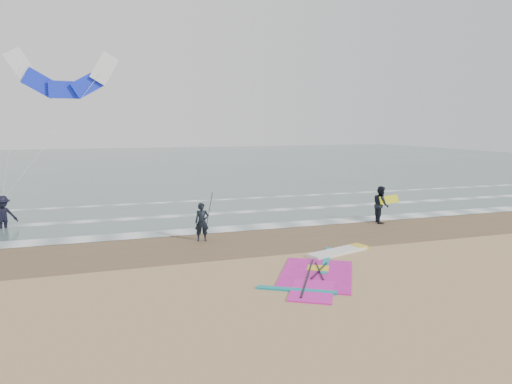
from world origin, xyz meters
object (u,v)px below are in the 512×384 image
object	(u,v)px
person_wading	(3,209)
surf_kite	(64,78)
person_standing	(202,222)
person_walking	(381,204)
windsurf_rig	(324,268)

from	to	relation	value
person_wading	surf_kite	distance (m)	8.26
person_standing	person_walking	size ratio (longest dim) A/B	0.88
person_walking	surf_kite	world-z (taller)	surf_kite
person_wading	surf_kite	xyz separation A→B (m)	(2.65, 4.48, 6.42)
person_standing	surf_kite	bearing A→B (deg)	127.43
person_wading	person_standing	bearing A→B (deg)	-60.67
person_walking	person_wading	world-z (taller)	person_wading
person_wading	windsurf_rig	bearing A→B (deg)	-70.37
surf_kite	person_walking	bearing A→B (deg)	-30.22
person_standing	person_walking	world-z (taller)	person_walking
person_standing	person_walking	xyz separation A→B (m)	(9.16, 0.85, 0.11)
windsurf_rig	person_wading	world-z (taller)	person_wading
person_standing	surf_kite	size ratio (longest dim) A/B	0.21
person_standing	person_wading	distance (m)	9.82
windsurf_rig	person_standing	bearing A→B (deg)	122.92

